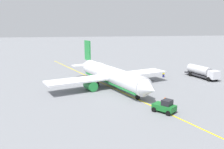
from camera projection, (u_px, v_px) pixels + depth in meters
The scene contains 7 objects.
ground_plane at pixel (112, 88), 55.14m from camera, with size 400.00×400.00×0.00m, color slate.
airplane at pixel (111, 76), 55.00m from camera, with size 30.26×28.99×9.67m.
fuel_tanker at pixel (202, 72), 64.28m from camera, with size 10.78×4.93×3.15m.
pushback_tug at pixel (165, 106), 39.75m from camera, with size 4.08×3.94×2.20m.
refueling_worker at pixel (163, 74), 65.32m from camera, with size 0.56×0.43×1.71m.
safety_cone_nose at pixel (165, 98), 46.15m from camera, with size 0.58×0.58×0.65m, color #F2590F.
taxi_line_marking at pixel (112, 87), 55.13m from camera, with size 88.68×0.30×0.01m, color yellow.
Camera 1 is at (52.66, -8.31, 14.38)m, focal length 39.30 mm.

